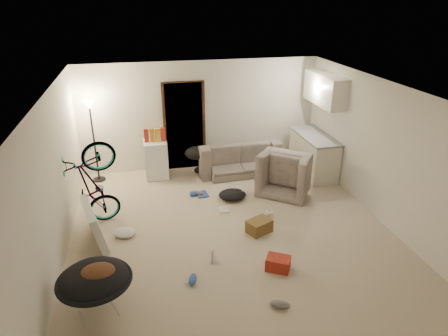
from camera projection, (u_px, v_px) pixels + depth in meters
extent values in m
cube|color=#C7B499|center=(231.00, 230.00, 7.07)|extent=(5.50, 6.00, 0.02)
cube|color=white|center=(232.00, 89.00, 6.06)|extent=(5.50, 6.00, 0.02)
cube|color=silver|center=(201.00, 115.00, 9.26)|extent=(5.50, 0.02, 2.50)
cube|color=silver|center=(304.00, 285.00, 3.88)|extent=(5.50, 0.02, 2.50)
cube|color=silver|center=(54.00, 181.00, 6.02)|extent=(0.02, 6.00, 2.50)
cube|color=silver|center=(381.00, 152.00, 7.12)|extent=(0.02, 6.00, 2.50)
cube|color=black|center=(184.00, 126.00, 9.23)|extent=(0.85, 0.10, 2.04)
cube|color=#361F13|center=(185.00, 127.00, 9.21)|extent=(0.97, 0.04, 2.10)
cylinder|color=black|center=(99.00, 179.00, 8.95)|extent=(0.28, 0.28, 0.03)
cylinder|color=black|center=(95.00, 144.00, 8.62)|extent=(0.04, 0.04, 1.70)
cone|color=#FFE0A5|center=(89.00, 105.00, 8.27)|extent=(0.24, 0.24, 0.18)
cube|color=silver|center=(313.00, 155.00, 9.17)|extent=(0.60, 1.50, 0.88)
cube|color=gray|center=(315.00, 136.00, 8.98)|extent=(0.64, 1.54, 0.04)
cube|color=silver|center=(325.00, 89.00, 8.58)|extent=(0.38, 1.40, 0.65)
imported|color=#363D36|center=(238.00, 160.00, 9.30)|extent=(1.90, 0.80, 0.55)
imported|color=#363D36|center=(289.00, 175.00, 8.42)|extent=(1.37, 1.34, 0.67)
imported|color=black|center=(96.00, 204.00, 7.05)|extent=(1.75, 0.99, 0.96)
imported|color=#A12618|center=(212.00, 264.00, 6.16)|extent=(0.29, 0.25, 0.02)
cube|color=white|center=(156.00, 159.00, 8.95)|extent=(0.50, 0.50, 0.85)
cube|color=#A12618|center=(146.00, 136.00, 8.69)|extent=(0.10, 0.08, 0.30)
cube|color=#BB7217|center=(152.00, 135.00, 8.71)|extent=(0.10, 0.07, 0.30)
cube|color=gold|center=(158.00, 135.00, 8.74)|extent=(0.11, 0.09, 0.30)
cube|color=#A12618|center=(163.00, 135.00, 8.76)|extent=(0.10, 0.08, 0.30)
cylinder|color=silver|center=(97.00, 297.00, 5.19)|extent=(0.63, 0.63, 0.45)
ellipsoid|color=black|center=(94.00, 280.00, 5.08)|extent=(0.89, 0.89, 0.37)
torus|color=black|center=(94.00, 280.00, 5.08)|extent=(0.96, 0.96, 0.07)
ellipsoid|color=#532F1C|center=(97.00, 274.00, 5.02)|extent=(0.51, 0.44, 0.22)
ellipsoid|color=black|center=(197.00, 153.00, 9.00)|extent=(0.58, 0.48, 0.28)
cube|color=silver|center=(94.00, 224.00, 6.62)|extent=(0.50, 1.05, 0.68)
cube|color=brown|center=(259.00, 226.00, 6.97)|extent=(0.50, 0.44, 0.23)
cube|color=#A12618|center=(278.00, 263.00, 6.03)|extent=(0.44, 0.40, 0.20)
cylinder|color=beige|center=(269.00, 215.00, 7.40)|extent=(0.15, 0.15, 0.15)
cone|color=beige|center=(269.00, 210.00, 7.36)|extent=(0.08, 0.08, 0.06)
cube|color=beige|center=(234.00, 179.00, 8.99)|extent=(0.61, 0.63, 0.01)
cube|color=#2A4998|center=(202.00, 194.00, 8.29)|extent=(0.24, 0.31, 0.03)
cube|color=silver|center=(224.00, 210.00, 7.71)|extent=(0.22, 0.27, 0.02)
ellipsoid|color=#2A4998|center=(195.00, 194.00, 8.24)|extent=(0.29, 0.19, 0.10)
ellipsoid|color=slate|center=(196.00, 193.00, 8.26)|extent=(0.31, 0.22, 0.11)
ellipsoid|color=#2A4998|center=(193.00, 279.00, 5.77)|extent=(0.18, 0.28, 0.10)
ellipsoid|color=slate|center=(280.00, 304.00, 5.31)|extent=(0.30, 0.22, 0.10)
ellipsoid|color=black|center=(232.00, 195.00, 8.11)|extent=(0.56, 0.48, 0.18)
ellipsoid|color=black|center=(204.00, 170.00, 9.31)|extent=(0.56, 0.52, 0.14)
ellipsoid|color=silver|center=(125.00, 233.00, 6.88)|extent=(0.48, 0.45, 0.12)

